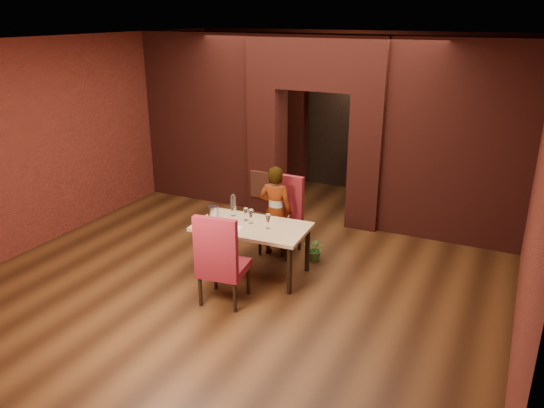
{
  "coord_description": "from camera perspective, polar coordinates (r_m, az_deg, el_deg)",
  "views": [
    {
      "loc": [
        3.28,
        -6.53,
        3.55
      ],
      "look_at": [
        0.11,
        0.0,
        0.9
      ],
      "focal_mm": 35.0,
      "sensor_mm": 36.0,
      "label": 1
    }
  ],
  "objects": [
    {
      "name": "pillar_left",
      "position": [
        9.82,
        -0.48,
        5.89
      ],
      "size": [
        0.55,
        0.55,
        2.3
      ],
      "primitive_type": "cube",
      "color": "maroon",
      "rests_on": "ground"
    },
    {
      "name": "rear_door",
      "position": [
        11.38,
        6.41,
        7.22
      ],
      "size": [
        0.9,
        0.08,
        2.1
      ],
      "primitive_type": "cube",
      "color": "black",
      "rests_on": "ground"
    },
    {
      "name": "pillar_right",
      "position": [
        9.16,
        10.26,
        4.53
      ],
      "size": [
        0.55,
        0.55,
        2.3
      ],
      "primitive_type": "cube",
      "color": "maroon",
      "rests_on": "ground"
    },
    {
      "name": "wine_glass_a",
      "position": [
        7.55,
        -2.83,
        -1.12
      ],
      "size": [
        0.07,
        0.07,
        0.18
      ],
      "primitive_type": null,
      "color": "silver",
      "rests_on": "dining_table"
    },
    {
      "name": "water_bottle",
      "position": [
        7.71,
        -4.19,
        -0.1
      ],
      "size": [
        0.08,
        0.08,
        0.33
      ],
      "primitive_type": "cylinder",
      "color": "white",
      "rests_on": "dining_table"
    },
    {
      "name": "wing_wall_left",
      "position": [
        10.41,
        -7.56,
        9.08
      ],
      "size": [
        2.28,
        0.35,
        3.2
      ],
      "primitive_type": "cube",
      "color": "maroon",
      "rests_on": "ground"
    },
    {
      "name": "wall_left",
      "position": [
        9.62,
        -19.91,
        7.14
      ],
      "size": [
        0.04,
        8.0,
        3.2
      ],
      "primitive_type": "cube",
      "color": "maroon",
      "rests_on": "ground"
    },
    {
      "name": "wall_front",
      "position": [
        4.58,
        -23.99,
        -7.07
      ],
      "size": [
        7.0,
        0.04,
        3.2
      ],
      "primitive_type": "cube",
      "color": "maroon",
      "rests_on": "ground"
    },
    {
      "name": "tasting_sheet",
      "position": [
        7.32,
        -4.73,
        -2.62
      ],
      "size": [
        0.38,
        0.31,
        0.0
      ],
      "primitive_type": "cube",
      "rotation": [
        0.0,
        0.0,
        0.19
      ],
      "color": "silver",
      "rests_on": "dining_table"
    },
    {
      "name": "wine_bucket",
      "position": [
        7.63,
        -6.33,
        -0.95
      ],
      "size": [
        0.16,
        0.16,
        0.19
      ],
      "primitive_type": "cylinder",
      "color": "#AEAEB4",
      "rests_on": "dining_table"
    },
    {
      "name": "vent_panel",
      "position": [
        9.73,
        -1.24,
        2.08
      ],
      "size": [
        0.4,
        0.03,
        0.5
      ],
      "primitive_type": "cube",
      "color": "#A54C2F",
      "rests_on": "ground"
    },
    {
      "name": "ceiling",
      "position": [
        7.32,
        -0.83,
        17.29
      ],
      "size": [
        7.0,
        8.0,
        0.04
      ],
      "primitive_type": "cube",
      "color": "silver",
      "rests_on": "ground"
    },
    {
      "name": "wing_wall_right",
      "position": [
        8.8,
        19.35,
        6.09
      ],
      "size": [
        2.28,
        0.35,
        3.2
      ],
      "primitive_type": "cube",
      "color": "maroon",
      "rests_on": "ground"
    },
    {
      "name": "potted_plant",
      "position": [
        8.02,
        4.67,
        -4.85
      ],
      "size": [
        0.36,
        0.32,
        0.37
      ],
      "primitive_type": "imported",
      "rotation": [
        0.0,
        0.0,
        0.1
      ],
      "color": "#376727",
      "rests_on": "ground"
    },
    {
      "name": "dining_table",
      "position": [
        7.56,
        -2.16,
        -4.88
      ],
      "size": [
        1.62,
        0.97,
        0.74
      ],
      "primitive_type": "cube",
      "rotation": [
        0.0,
        0.0,
        0.06
      ],
      "color": "tan",
      "rests_on": "ground"
    },
    {
      "name": "wine_glass_b",
      "position": [
        7.44,
        -2.29,
        -1.36
      ],
      "size": [
        0.08,
        0.08,
        0.2
      ],
      "primitive_type": null,
      "color": "white",
      "rests_on": "dining_table"
    },
    {
      "name": "chair_near",
      "position": [
        6.78,
        -5.21,
        -5.68
      ],
      "size": [
        0.63,
        0.63,
        1.23
      ],
      "primitive_type": "cube",
      "rotation": [
        0.0,
        0.0,
        3.28
      ],
      "color": "maroon",
      "rests_on": "ground"
    },
    {
      "name": "lintel",
      "position": [
        9.17,
        5.0,
        14.96
      ],
      "size": [
        2.45,
        0.55,
        0.9
      ],
      "primitive_type": "cube",
      "color": "maroon",
      "rests_on": "ground"
    },
    {
      "name": "person_seated",
      "position": [
        8.0,
        0.37,
        -0.77
      ],
      "size": [
        0.54,
        0.38,
        1.41
      ],
      "primitive_type": "imported",
      "rotation": [
        0.0,
        0.0,
        3.23
      ],
      "color": "white",
      "rests_on": "ground"
    },
    {
      "name": "chair_far",
      "position": [
        8.1,
        0.88,
        -1.35
      ],
      "size": [
        0.57,
        0.57,
        1.2
      ],
      "primitive_type": "cube",
      "rotation": [
        0.0,
        0.0,
        -0.05
      ],
      "color": "maroon",
      "rests_on": "ground"
    },
    {
      "name": "wine_glass_c",
      "position": [
        7.27,
        -0.43,
        -1.88
      ],
      "size": [
        0.08,
        0.08,
        0.2
      ],
      "primitive_type": null,
      "color": "white",
      "rests_on": "dining_table"
    },
    {
      "name": "rear_door_frame",
      "position": [
        11.34,
        6.35,
        7.18
      ],
      "size": [
        1.02,
        0.04,
        2.22
      ],
      "primitive_type": "cube",
      "color": "black",
      "rests_on": "ground"
    },
    {
      "name": "wall_back",
      "position": [
        11.2,
        8.58,
        9.8
      ],
      "size": [
        7.0,
        0.04,
        3.2
      ],
      "primitive_type": "cube",
      "color": "maroon",
      "rests_on": "ground"
    },
    {
      "name": "wall_right",
      "position": [
        6.82,
        26.55,
        1.23
      ],
      "size": [
        0.04,
        8.0,
        3.2
      ],
      "primitive_type": "cube",
      "color": "maroon",
      "rests_on": "ground"
    },
    {
      "name": "floor",
      "position": [
        8.13,
        -0.72,
        -5.88
      ],
      "size": [
        8.0,
        8.0,
        0.0
      ],
      "primitive_type": "plane",
      "color": "#422510",
      "rests_on": "ground"
    }
  ]
}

